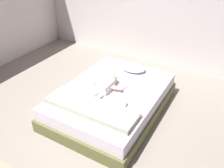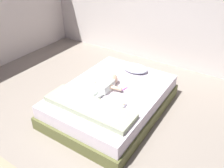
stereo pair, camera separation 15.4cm
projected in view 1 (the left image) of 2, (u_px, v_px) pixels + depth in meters
The scene contains 7 objects.
ground_plane at pixel (82, 153), 2.96m from camera, with size 8.00×8.00×0.00m, color gray.
bed at pixel (112, 100), 3.61m from camera, with size 1.43×1.97×0.39m.
pillow at pixel (133, 68), 3.99m from camera, with size 0.44×0.32×0.11m.
baby at pixel (106, 85), 3.50m from camera, with size 0.52×0.62×0.17m.
toothbrush at pixel (125, 88), 3.53m from camera, with size 0.04×0.12×0.02m.
blanket at pixel (91, 108), 3.07m from camera, with size 1.29×0.39×0.07m.
baby_bottle at pixel (125, 105), 3.14m from camera, with size 0.06×0.11×0.07m.
Camera 1 is at (1.35, -1.57, 2.32)m, focal length 37.17 mm.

